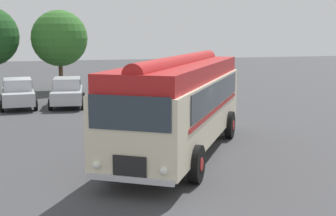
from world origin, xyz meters
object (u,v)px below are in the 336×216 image
at_px(car_near_left, 18,93).
at_px(car_far_right, 153,88).
at_px(car_mid_right, 110,90).
at_px(car_mid_left, 67,92).
at_px(vintage_bus, 181,101).

distance_m(car_near_left, car_far_right, 8.02).
relative_size(car_mid_right, car_far_right, 1.00).
bearing_deg(car_mid_left, vintage_bus, -77.17).
distance_m(car_mid_right, car_far_right, 2.77).
relative_size(car_near_left, car_far_right, 1.00).
xyz_separation_m(vintage_bus, car_near_left, (-5.54, 12.55, -1.05)).
bearing_deg(vintage_bus, car_mid_left, 102.83).
distance_m(vintage_bus, car_mid_left, 12.60).
distance_m(vintage_bus, car_near_left, 13.76).
height_order(car_mid_right, car_far_right, same).
bearing_deg(vintage_bus, car_far_right, 78.86).
bearing_deg(vintage_bus, car_near_left, 113.80).
xyz_separation_m(vintage_bus, car_mid_left, (-2.79, 12.24, -1.05)).
relative_size(vintage_bus, car_near_left, 2.30).
relative_size(vintage_bus, car_mid_left, 2.22).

